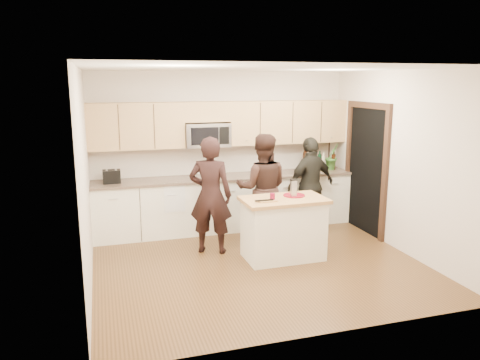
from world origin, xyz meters
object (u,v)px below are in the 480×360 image
object	(u,v)px
island	(283,228)
woman_left	(210,195)
woman_right	(311,185)
woman_center	(262,188)
toaster	(112,177)

from	to	relation	value
island	woman_left	size ratio (longest dim) A/B	0.69
woman_left	woman_right	xyz separation A→B (m)	(1.85, 0.48, -0.06)
island	woman_center	distance (m)	0.92
woman_center	woman_right	size ratio (longest dim) A/B	1.07
toaster	woman_center	distance (m)	2.41
island	woman_left	xyz separation A→B (m)	(-0.95, 0.55, 0.42)
woman_center	woman_right	world-z (taller)	woman_center
island	toaster	distance (m)	2.87
island	woman_right	bearing A→B (deg)	47.76
woman_left	woman_right	distance (m)	1.91
woman_center	woman_right	xyz separation A→B (m)	(0.95, 0.21, -0.06)
toaster	woman_right	distance (m)	3.28
woman_left	woman_right	world-z (taller)	woman_left
woman_center	woman_right	distance (m)	0.97
woman_left	toaster	bearing A→B (deg)	-12.20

